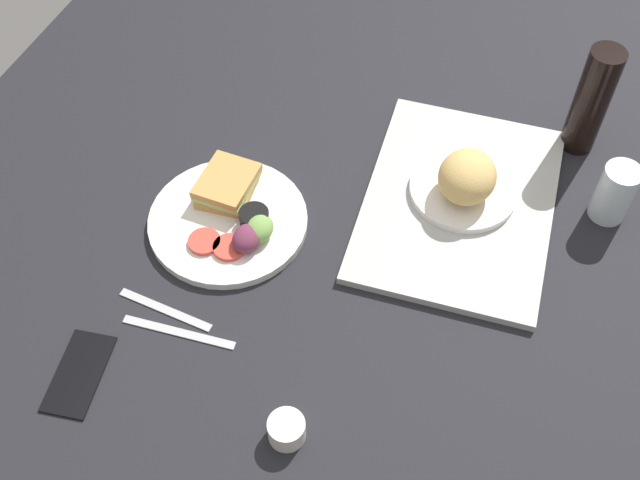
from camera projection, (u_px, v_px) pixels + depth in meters
ground_plane at (308, 245)px, 138.55cm from camera, size 190.00×150.00×3.00cm
serving_tray at (459, 203)px, 141.34cm from camera, size 47.49×36.48×1.60cm
bread_plate_near at (466, 181)px, 138.44cm from camera, size 19.32×19.32×9.41cm
plate_with_salad at (231, 216)px, 138.41cm from camera, size 28.13×28.13×5.40cm
drinking_glass at (615, 193)px, 136.47cm from camera, size 6.50×6.50×11.27cm
soda_bottle at (591, 101)px, 142.33cm from camera, size 6.40×6.40×22.25cm
espresso_cup at (287, 430)px, 114.27cm from camera, size 5.60×5.60×4.00cm
fork at (165, 309)px, 128.58cm from camera, size 2.51×17.06×0.50cm
knife at (179, 332)px, 126.04cm from camera, size 3.23×19.05×0.50cm
cell_phone at (79, 373)px, 121.52cm from camera, size 15.37×9.43×0.80cm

